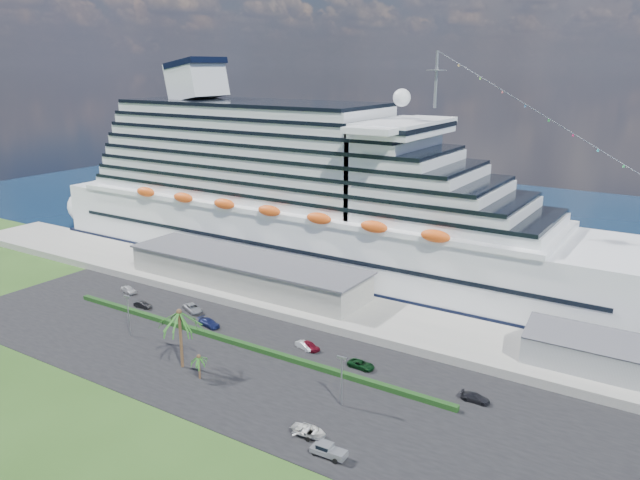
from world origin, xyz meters
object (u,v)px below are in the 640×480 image
Objects in this scene: cruise_ship at (314,204)px; pickup_truck at (328,450)px; parked_car_3 at (209,323)px; boat_trailer at (309,430)px.

pickup_truck is at bearing -55.58° from cruise_ship.
cruise_ship is at bearing 14.64° from parked_car_3.
boat_trailer is (42.13, -65.95, -15.43)m from cruise_ship.
cruise_ship is at bearing 122.57° from boat_trailer.
parked_car_3 is at bearing -85.54° from cruise_ship.
pickup_truck is 5.17m from boat_trailer.
boat_trailer is at bearing 153.71° from pickup_truck.
parked_car_3 is 44.29m from boat_trailer.
cruise_ship is 36.80× the size of pickup_truck.
parked_car_3 is 49.45m from pickup_truck.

